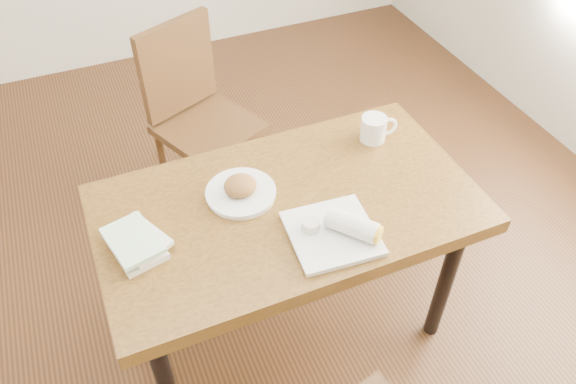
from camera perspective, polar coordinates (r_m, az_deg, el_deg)
name	(u,v)px	position (r m, az deg, el deg)	size (l,w,h in m)	color
ground	(288,323)	(2.53, 0.00, -13.20)	(4.00, 5.00, 0.01)	#472814
table	(288,219)	(2.00, 0.00, -2.76)	(1.32, 0.74, 0.75)	brown
chair_far	(196,108)	(2.75, -9.29, 8.38)	(0.55, 0.55, 0.95)	#492F14
plate_scone	(241,190)	(1.96, -4.83, 0.17)	(0.25, 0.25, 0.08)	white
coffee_mug	(375,128)	(2.20, 8.80, 6.44)	(0.15, 0.10, 0.10)	white
plate_burrito	(338,231)	(1.82, 5.14, -3.95)	(0.30, 0.30, 0.09)	white
book_stack	(136,242)	(1.85, -15.22, -4.95)	(0.21, 0.24, 0.05)	white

